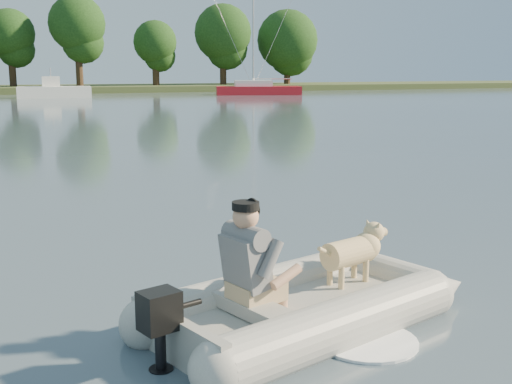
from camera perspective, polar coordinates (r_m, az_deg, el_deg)
name	(u,v)px	position (r m, az deg, el deg)	size (l,w,h in m)	color
water	(301,308)	(6.46, 4.06, -10.25)	(160.00, 160.00, 0.00)	#50616C
shore_bank	(40,90)	(67.55, -18.66, 8.63)	(160.00, 12.00, 0.70)	#47512D
dinghy	(307,264)	(5.98, 4.56, -6.37)	(4.61, 3.58, 1.32)	#9C9C97
man	(248,257)	(5.54, -0.75, -5.81)	(0.69, 0.59, 1.02)	slate
dog	(348,257)	(6.45, 8.21, -5.78)	(0.88, 0.31, 0.59)	tan
outboard_motor	(160,334)	(5.17, -8.53, -12.41)	(0.39, 0.27, 0.75)	black
motorboat	(54,84)	(54.07, -17.52, 9.18)	(5.84, 2.25, 2.47)	white
sailboat	(258,90)	(57.55, 0.14, 9.09)	(7.79, 4.08, 10.26)	red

